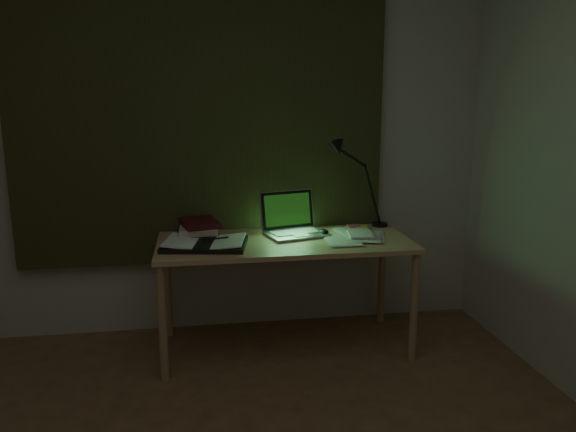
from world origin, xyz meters
The scene contains 11 objects.
wall_back centered at (0.00, 2.00, 1.25)m, with size 3.50×0.00×2.50m, color beige.
curtain centered at (0.00, 1.96, 1.45)m, with size 2.20×0.06×2.00m, color #313319.
desk centered at (0.45, 1.61, 0.33)m, with size 1.43×0.63×0.65m, color tan, non-canonical shape.
laptop centered at (0.53, 1.70, 0.78)m, with size 0.34×0.38×0.25m, color #A4A4A9, non-canonical shape.
open_textbook centered at (0.00, 1.55, 0.67)m, with size 0.44×0.32×0.04m, color white, non-canonical shape.
book_stack centered at (-0.04, 1.77, 0.70)m, with size 0.21×0.26×0.10m, color white, non-canonical shape.
loose_papers centered at (0.85, 1.63, 0.66)m, with size 0.31×0.33×0.02m, color silver, non-canonical shape.
mouse centered at (0.69, 1.70, 0.67)m, with size 0.06×0.09×0.03m, color black.
sticky_yellow centered at (0.96, 1.81, 0.66)m, with size 0.07×0.07×0.01m, color yellow.
sticky_pink centered at (0.91, 1.83, 0.66)m, with size 0.08×0.08×0.02m, color #CF5069.
desk_lamp centered at (1.09, 1.86, 0.92)m, with size 0.35×0.27×0.53m, color black, non-canonical shape.
Camera 1 is at (-0.02, -1.43, 1.47)m, focal length 35.00 mm.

